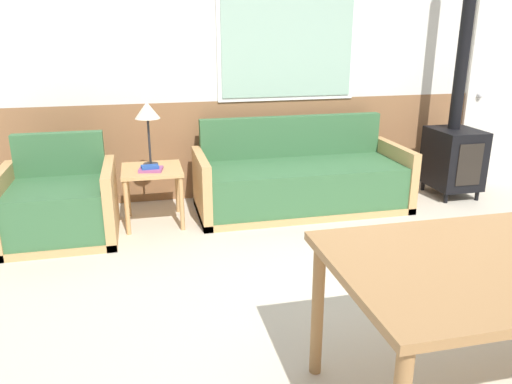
{
  "coord_description": "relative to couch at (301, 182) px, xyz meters",
  "views": [
    {
      "loc": [
        -1.37,
        -2.28,
        1.67
      ],
      "look_at": [
        -0.61,
        0.98,
        0.56
      ],
      "focal_mm": 35.0,
      "sensor_mm": 36.0,
      "label": 1
    }
  ],
  "objects": [
    {
      "name": "wood_stove",
      "position": [
        1.64,
        0.03,
        0.31
      ],
      "size": [
        0.44,
        0.54,
        2.45
      ],
      "color": "black",
      "rests_on": "ground_plane"
    },
    {
      "name": "book_stack",
      "position": [
        -1.4,
        -0.15,
        0.26
      ],
      "size": [
        0.22,
        0.19,
        0.05
      ],
      "color": "#994C84",
      "rests_on": "side_table"
    },
    {
      "name": "entry_door",
      "position": [
        2.51,
        0.52,
        0.73
      ],
      "size": [
        0.92,
        0.09,
        2.0
      ],
      "color": "silver",
      "rests_on": "ground_plane"
    },
    {
      "name": "table_lamp",
      "position": [
        -1.39,
        0.03,
        0.7
      ],
      "size": [
        0.22,
        0.22,
        0.56
      ],
      "color": "#262628",
      "rests_on": "side_table"
    },
    {
      "name": "side_table",
      "position": [
        -1.39,
        -0.06,
        0.16
      ],
      "size": [
        0.52,
        0.52,
        0.51
      ],
      "color": "tan",
      "rests_on": "ground_plane"
    },
    {
      "name": "couch",
      "position": [
        0.0,
        0.0,
        0.0
      ],
      "size": [
        1.99,
        0.81,
        0.84
      ],
      "color": "tan",
      "rests_on": "ground_plane"
    },
    {
      "name": "wall_back",
      "position": [
        -0.08,
        0.57,
        1.09
      ],
      "size": [
        7.2,
        0.09,
        2.7
      ],
      "color": "#8E603D",
      "rests_on": "ground_plane"
    },
    {
      "name": "armchair",
      "position": [
        -2.15,
        -0.23,
        0.01
      ],
      "size": [
        0.9,
        0.78,
        0.82
      ],
      "rotation": [
        0.0,
        0.0,
        0.26
      ],
      "color": "tan",
      "rests_on": "ground_plane"
    },
    {
      "name": "ground_plane",
      "position": [
        -0.09,
        -2.06,
        -0.26
      ],
      "size": [
        16.0,
        16.0,
        0.0
      ],
      "primitive_type": "plane",
      "color": "beige"
    }
  ]
}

